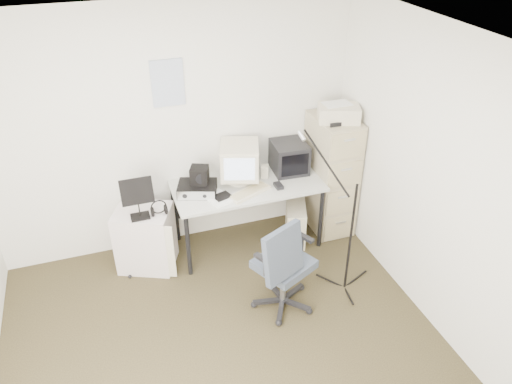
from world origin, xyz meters
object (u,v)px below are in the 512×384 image
object	(u,v)px
filing_cabinet	(331,175)
office_chair	(284,262)
side_cart	(146,238)
desk	(248,214)

from	to	relation	value
filing_cabinet	office_chair	xyz separation A→B (m)	(-0.94, -1.02, -0.16)
filing_cabinet	office_chair	bearing A→B (deg)	-132.70
filing_cabinet	side_cart	distance (m)	2.04
side_cart	desk	bearing A→B (deg)	24.66
office_chair	side_cart	distance (m)	1.47
desk	side_cart	size ratio (longest dim) A/B	2.31
filing_cabinet	office_chair	world-z (taller)	filing_cabinet
side_cart	filing_cabinet	bearing A→B (deg)	25.24
filing_cabinet	desk	distance (m)	0.99
filing_cabinet	desk	bearing A→B (deg)	-178.19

